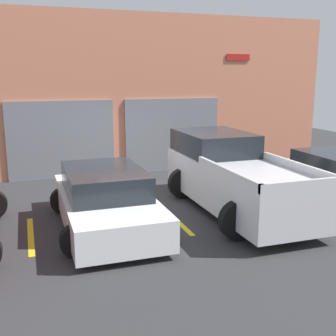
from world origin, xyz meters
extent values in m
plane|color=#2D2D30|center=(0.00, 0.00, 0.00)|extent=(28.00, 28.00, 0.00)
cube|color=#D17A5B|center=(0.00, 3.30, 2.61)|extent=(14.86, 0.60, 5.23)
cube|color=slate|center=(-2.06, 2.96, 1.23)|extent=(3.32, 0.08, 2.47)
cube|color=slate|center=(1.66, 2.96, 1.23)|extent=(3.32, 0.08, 2.47)
cube|color=#B21E19|center=(4.09, 2.97, 3.85)|extent=(0.90, 0.03, 0.22)
cube|color=silver|center=(1.59, -1.94, 0.71)|extent=(1.82, 5.01, 0.98)
cube|color=#1E2328|center=(1.59, -0.56, 1.49)|extent=(1.67, 2.25, 0.58)
cube|color=silver|center=(0.72, -3.07, 1.29)|extent=(0.08, 2.75, 0.18)
cube|color=silver|center=(2.45, -3.07, 1.29)|extent=(0.08, 2.75, 0.18)
cube|color=silver|center=(1.59, -4.40, 1.29)|extent=(1.82, 0.08, 0.18)
cylinder|color=black|center=(0.79, -0.39, 0.41)|extent=(0.81, 0.22, 0.81)
cylinder|color=black|center=(2.38, -0.39, 0.41)|extent=(0.81, 0.22, 0.81)
cylinder|color=black|center=(0.79, -3.49, 0.41)|extent=(0.81, 0.22, 0.81)
cylinder|color=black|center=(2.38, -3.49, 0.41)|extent=(0.81, 0.22, 0.81)
cube|color=white|center=(-1.59, -1.94, 0.45)|extent=(1.82, 4.25, 0.62)
cube|color=#1E2328|center=(-1.59, -1.83, 1.02)|extent=(1.60, 2.34, 0.52)
cylinder|color=black|center=(-2.39, -0.62, 0.30)|extent=(0.60, 0.22, 0.60)
cylinder|color=black|center=(-0.78, -0.62, 0.30)|extent=(0.60, 0.22, 0.60)
cylinder|color=black|center=(-2.39, -3.26, 0.30)|extent=(0.60, 0.22, 0.60)
cylinder|color=black|center=(-0.78, -3.26, 0.30)|extent=(0.60, 0.22, 0.60)
cylinder|color=black|center=(3.98, -0.52, 0.31)|extent=(0.62, 0.22, 0.62)
cylinder|color=black|center=(5.53, -0.52, 0.31)|extent=(0.62, 0.22, 0.62)
cube|color=gold|center=(-3.17, -1.94, 0.00)|extent=(0.12, 2.20, 0.01)
cube|color=gold|center=(0.00, -1.94, 0.00)|extent=(0.12, 2.20, 0.01)
cube|color=gold|center=(3.17, -1.94, 0.00)|extent=(0.12, 2.20, 0.01)
camera|label=1|loc=(-3.12, -10.60, 3.24)|focal=45.00mm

